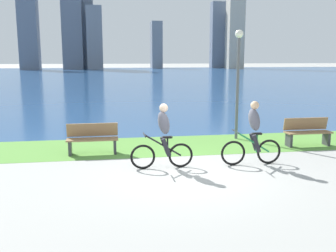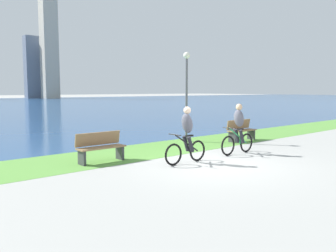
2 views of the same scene
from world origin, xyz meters
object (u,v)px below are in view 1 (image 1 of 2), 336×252
Objects in this scene: cyclist_trailing at (253,134)px; lamppost_tall at (238,68)px; bench_near_path at (92,139)px; bench_far_along_path at (307,132)px; cyclist_lead at (163,136)px.

lamppost_tall is (0.67, 3.23, 1.62)m from cyclist_trailing.
lamppost_tall is at bearing 15.54° from bench_near_path.
bench_far_along_path is 3.11m from lamppost_tall.
cyclist_lead is at bearing 179.07° from cyclist_trailing.
cyclist_lead is at bearing -133.82° from lamppost_tall.
cyclist_lead is at bearing -160.14° from bench_far_along_path.
cyclist_lead is 1.12× the size of bench_far_along_path.
bench_near_path is (-4.25, 1.87, -0.39)m from cyclist_trailing.
lamppost_tall is at bearing 78.32° from cyclist_trailing.
cyclist_trailing is 3.68m from lamppost_tall.
bench_near_path is at bearing -164.46° from lamppost_tall.
bench_near_path is at bearing 135.28° from cyclist_lead.
bench_far_along_path is (4.98, 1.80, -0.39)m from cyclist_lead.
bench_far_along_path is at bearing -0.26° from bench_near_path.
cyclist_trailing is at bearing -0.93° from cyclist_lead.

